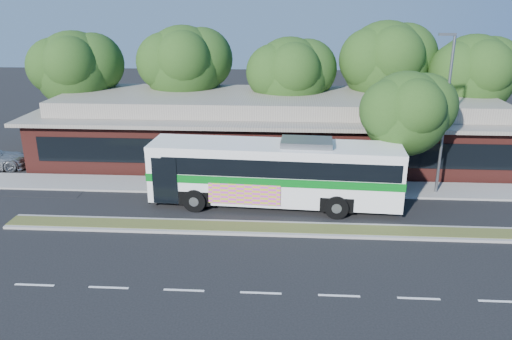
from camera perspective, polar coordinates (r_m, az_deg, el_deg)
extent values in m
plane|color=black|center=(24.17, 1.20, -7.46)|extent=(120.00, 120.00, 0.00)
cube|color=#424E21|center=(24.67, 1.26, -6.68)|extent=(26.00, 1.10, 0.15)
cube|color=gray|center=(30.01, 1.73, -1.93)|extent=(44.00, 2.60, 0.12)
cube|color=black|center=(38.37, -26.02, 0.70)|extent=(14.00, 12.00, 0.01)
cube|color=#541F1A|center=(35.83, 2.12, 4.13)|extent=(32.00, 10.00, 3.20)
cube|color=gray|center=(35.43, 2.16, 6.82)|extent=(33.20, 11.20, 0.24)
cube|color=gray|center=(35.30, 2.17, 7.82)|extent=(30.00, 8.00, 1.00)
cube|color=black|center=(30.97, 1.86, 1.94)|extent=(30.00, 0.06, 1.60)
cylinder|color=slate|center=(29.64, 20.77, 5.55)|extent=(0.16, 0.16, 9.00)
cube|color=slate|center=(28.92, 21.04, 14.27)|extent=(0.90, 0.18, 0.14)
cylinder|color=black|center=(40.87, -19.41, 5.49)|extent=(0.44, 0.44, 3.99)
sphere|color=#1B3913|center=(40.24, -19.99, 10.66)|extent=(5.80, 5.80, 5.80)
sphere|color=#1B3913|center=(40.09, -18.08, 11.50)|extent=(4.52, 4.52, 4.52)
cylinder|color=black|center=(39.41, -8.03, 6.07)|extent=(0.44, 0.44, 4.20)
sphere|color=#1B3913|center=(38.74, -8.29, 11.70)|extent=(6.00, 6.00, 6.00)
sphere|color=#1B3913|center=(38.87, -6.20, 12.52)|extent=(4.68, 4.68, 4.68)
cylinder|color=black|center=(37.69, 3.74, 5.30)|extent=(0.44, 0.44, 3.78)
sphere|color=#1B3913|center=(37.01, 3.86, 10.68)|extent=(5.60, 5.60, 5.60)
sphere|color=#1B3913|center=(37.40, 5.84, 11.40)|extent=(4.37, 4.37, 4.37)
cylinder|color=black|center=(39.24, 14.08, 5.79)|extent=(0.44, 0.44, 4.41)
sphere|color=#1B3913|center=(38.57, 14.56, 11.68)|extent=(6.20, 6.20, 6.20)
sphere|color=#1B3913|center=(39.24, 16.55, 12.35)|extent=(4.84, 4.84, 4.84)
cylinder|color=black|center=(39.90, 22.82, 4.68)|extent=(0.44, 0.44, 3.86)
sphere|color=#1B3913|center=(39.25, 23.50, 9.87)|extent=(5.80, 5.80, 5.80)
sphere|color=#1B3913|center=(40.06, 25.17, 10.47)|extent=(4.52, 4.52, 4.52)
cube|color=white|center=(26.93, 2.12, -0.21)|extent=(13.51, 3.61, 3.07)
cube|color=black|center=(26.71, 2.85, 1.01)|extent=(12.44, 3.60, 0.92)
cube|color=white|center=(26.50, 2.16, 2.66)|extent=(13.53, 3.63, 0.29)
cube|color=#046516|center=(26.96, 2.12, -0.40)|extent=(13.58, 3.68, 0.42)
cube|color=black|center=(28.13, -11.61, 1.04)|extent=(0.21, 2.50, 1.91)
cube|color=black|center=(27.02, 16.46, 0.69)|extent=(0.20, 2.33, 1.23)
cube|color=#D53EBE|center=(26.00, -1.36, -2.80)|extent=(3.78, 0.27, 1.11)
cube|color=slate|center=(26.34, 5.79, 3.13)|extent=(2.77, 1.93, 0.33)
cylinder|color=black|center=(26.74, -7.02, -3.48)|extent=(1.25, 0.47, 1.23)
cylinder|color=black|center=(29.27, -5.74, -1.41)|extent=(1.25, 0.47, 1.23)
cylinder|color=black|center=(26.04, 9.19, -4.21)|extent=(1.25, 0.47, 1.23)
cylinder|color=black|center=(28.63, 9.01, -2.03)|extent=(1.25, 0.47, 1.23)
cylinder|color=black|center=(30.02, 16.18, 0.49)|extent=(0.44, 0.44, 3.26)
sphere|color=#1B3913|center=(29.24, 16.72, 6.18)|extent=(4.74, 4.74, 4.74)
sphere|color=#1B3913|center=(29.77, 18.66, 6.94)|extent=(3.70, 3.70, 3.70)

